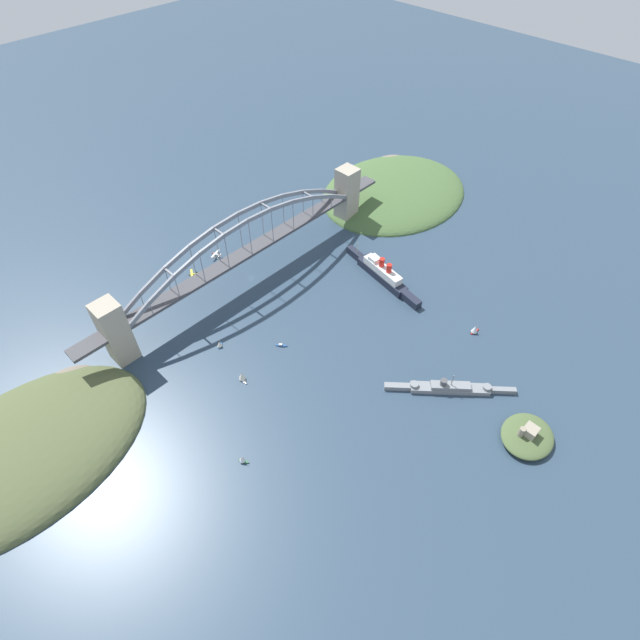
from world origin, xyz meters
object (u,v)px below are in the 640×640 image
fort_island_mid_harbor (527,436)px  small_boat_4 (219,344)px  small_boat_1 (242,459)px  small_boat_0 (475,329)px  seaplane_taxiing_near_bridge (193,275)px  ocean_liner (382,274)px  small_boat_2 (242,376)px  seaplane_second_in_formation (216,255)px  small_boat_3 (281,345)px  naval_cruiser (449,388)px  harbor_arch_bridge (247,251)px

fort_island_mid_harbor → small_boat_4: (86.33, -194.57, -0.86)m
small_boat_1 → small_boat_0: bearing=167.1°
fort_island_mid_harbor → seaplane_taxiing_near_bridge: 275.68m
ocean_liner → small_boat_2: (144.84, -3.25, -2.04)m
small_boat_2 → small_boat_1: bearing=50.5°
seaplane_second_in_formation → small_boat_2: (67.33, 116.31, 1.51)m
ocean_liner → fort_island_mid_harbor: 165.27m
ocean_liner → seaplane_second_in_formation: bearing=-57.0°
seaplane_second_in_formation → small_boat_4: bearing=53.8°
small_boat_3 → naval_cruiser: bearing=115.6°
naval_cruiser → seaplane_taxiing_near_bridge: bearing=-76.3°
harbor_arch_bridge → small_boat_2: bearing=46.6°
ocean_liner → seaplane_taxiing_near_bridge: bearing=-46.7°
seaplane_taxiing_near_bridge → small_boat_1: size_ratio=1.58×
naval_cruiser → seaplane_taxiing_near_bridge: (52.21, -214.89, -0.59)m
naval_cruiser → seaplane_second_in_formation: bearing=-84.0°
naval_cruiser → seaplane_taxiing_near_bridge: naval_cruiser is taller
naval_cruiser → fort_island_mid_harbor: bearing=93.2°
naval_cruiser → small_boat_0: size_ratio=8.12×
naval_cruiser → seaplane_second_in_formation: naval_cruiser is taller
small_boat_0 → small_boat_3: (108.41, -92.42, -3.00)m
small_boat_2 → small_boat_4: size_ratio=1.39×
naval_cruiser → harbor_arch_bridge: bearing=-83.9°
small_boat_0 → seaplane_taxiing_near_bridge: bearing=-61.4°
seaplane_taxiing_near_bridge → small_boat_3: seaplane_taxiing_near_bridge is taller
harbor_arch_bridge → fort_island_mid_harbor: bearing=95.4°
small_boat_0 → small_boat_3: small_boat_0 is taller
fort_island_mid_harbor → small_boat_1: fort_island_mid_harbor is taller
small_boat_4 → small_boat_3: bearing=135.2°
fort_island_mid_harbor → small_boat_3: 172.50m
small_boat_3 → small_boat_4: small_boat_4 is taller
harbor_arch_bridge → ocean_liner: (-73.69, 78.45, -21.55)m
small_boat_4 → harbor_arch_bridge: bearing=-147.3°
harbor_arch_bridge → seaplane_second_in_formation: (3.82, -41.12, -25.10)m
naval_cruiser → small_boat_2: naval_cruiser is taller
small_boat_4 → seaplane_taxiing_near_bridge: bearing=-112.3°
small_boat_4 → naval_cruiser: bearing=120.8°
seaplane_taxiing_near_bridge → small_boat_4: bearing=67.7°
seaplane_second_in_formation → small_boat_4: (60.06, 82.11, 0.47)m
naval_cruiser → small_boat_1: (129.15, -58.25, 0.53)m
seaplane_second_in_formation → small_boat_2: 134.40m
naval_cruiser → seaplane_second_in_formation: 222.71m
ocean_liner → harbor_arch_bridge: bearing=-46.8°
fort_island_mid_harbor → small_boat_4: bearing=-66.1°
fort_island_mid_harbor → naval_cruiser: bearing=-86.8°
small_boat_4 → small_boat_2: bearing=78.0°
harbor_arch_bridge → small_boat_3: (32.56, 72.10, -26.65)m
naval_cruiser → small_boat_3: size_ratio=9.44×
harbor_arch_bridge → seaplane_second_in_formation: harbor_arch_bridge is taller
small_boat_0 → fort_island_mid_harbor: bearing=53.1°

